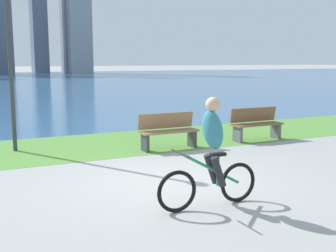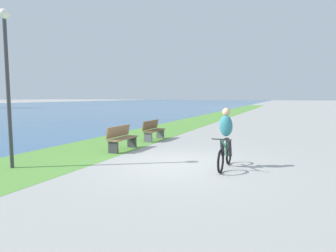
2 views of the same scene
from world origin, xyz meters
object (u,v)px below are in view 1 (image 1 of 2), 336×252
object	(u,v)px
bench_near_path	(168,131)
cyclist_lead	(211,153)
lamppost_tall	(9,36)
bench_far_along_path	(256,124)

from	to	relation	value
bench_near_path	cyclist_lead	bearing A→B (deg)	-106.92
lamppost_tall	bench_near_path	bearing A→B (deg)	-21.69
bench_near_path	bench_far_along_path	bearing A→B (deg)	0.07
cyclist_lead	lamppost_tall	xyz separation A→B (m)	(-2.25, 5.48, 1.94)
cyclist_lead	lamppost_tall	distance (m)	6.23
bench_far_along_path	lamppost_tall	size ratio (longest dim) A/B	0.35
bench_near_path	lamppost_tall	xyz separation A→B (m)	(-3.49, 1.39, 2.32)
cyclist_lead	bench_far_along_path	xyz separation A→B (m)	(3.95, 4.09, -0.38)
cyclist_lead	bench_far_along_path	distance (m)	5.70
bench_far_along_path	bench_near_path	bearing A→B (deg)	-179.93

